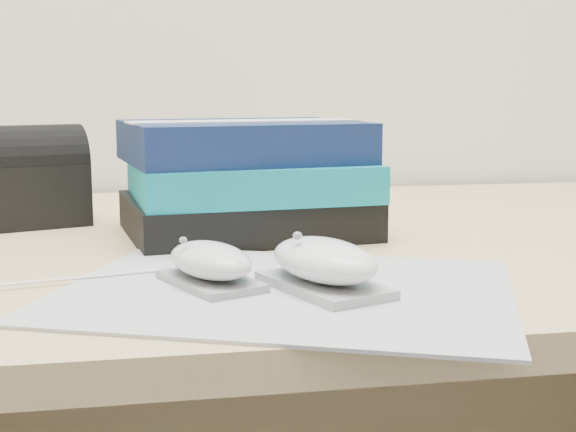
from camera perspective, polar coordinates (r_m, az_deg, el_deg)
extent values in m
cube|color=tan|center=(0.93, 3.97, -2.04)|extent=(1.60, 0.80, 0.03)
cube|color=tan|center=(1.40, -0.20, -13.82)|extent=(1.52, 0.03, 0.35)
cube|color=gray|center=(0.66, -0.11, -5.31)|extent=(0.44, 0.40, 0.00)
cube|color=gray|center=(0.67, -5.52, -4.63)|extent=(0.09, 0.11, 0.01)
ellipsoid|color=silver|center=(0.67, -5.55, -3.13)|extent=(0.09, 0.11, 0.03)
ellipsoid|color=gray|center=(0.66, -7.47, -1.72)|extent=(0.01, 0.01, 0.01)
cube|color=#969598|center=(0.65, 2.57, -4.94)|extent=(0.10, 0.13, 0.01)
ellipsoid|color=white|center=(0.65, 2.59, -3.13)|extent=(0.10, 0.13, 0.03)
ellipsoid|color=gray|center=(0.64, 0.68, -1.42)|extent=(0.01, 0.01, 0.01)
cylinder|color=white|center=(0.71, -17.22, -4.48)|extent=(0.20, 0.05, 0.00)
cube|color=black|center=(0.92, -3.05, 0.06)|extent=(0.29, 0.24, 0.04)
cube|color=#0D8492|center=(0.91, -2.72, 2.62)|extent=(0.27, 0.23, 0.04)
cube|color=#0F1F47|center=(0.91, -3.30, 5.33)|extent=(0.28, 0.24, 0.04)
cube|color=silver|center=(0.88, -3.13, 6.74)|extent=(0.26, 0.09, 0.00)
cube|color=black|center=(1.02, -17.94, 1.47)|extent=(0.15, 0.13, 0.08)
cylinder|color=black|center=(1.01, -18.05, 3.63)|extent=(0.15, 0.13, 0.09)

